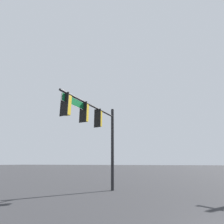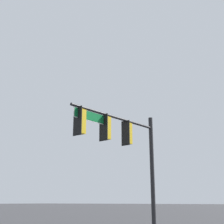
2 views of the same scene
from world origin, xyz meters
TOP-DOWN VIEW (x-y plane):
  - signal_pole_near at (-5.01, -7.05)m, footprint 6.13×1.28m

SIDE VIEW (x-z plane):
  - signal_pole_near at x=-5.01m, z-range 1.28..7.46m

